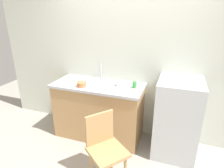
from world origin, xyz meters
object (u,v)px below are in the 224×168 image
(refrigerator, at_px, (177,118))
(terracotta_bowl, at_px, (81,84))
(chair, at_px, (105,147))
(cup_white, at_px, (119,83))
(cup_green, at_px, (135,85))
(dish_tray, at_px, (82,79))

(refrigerator, relative_size, terracotta_bowl, 8.31)
(chair, bearing_deg, terracotta_bowl, 82.59)
(cup_white, bearing_deg, chair, -82.20)
(terracotta_bowl, distance_m, cup_white, 0.57)
(chair, height_order, cup_green, cup_green)
(refrigerator, distance_m, cup_green, 0.77)
(terracotta_bowl, bearing_deg, cup_green, 15.82)
(refrigerator, distance_m, terracotta_bowl, 1.48)
(refrigerator, bearing_deg, terracotta_bowl, -173.47)
(refrigerator, bearing_deg, cup_white, 176.09)
(refrigerator, distance_m, chair, 1.14)
(cup_green, bearing_deg, dish_tray, 178.81)
(cup_white, bearing_deg, dish_tray, 178.79)
(dish_tray, relative_size, terracotta_bowl, 2.04)
(refrigerator, xyz_separation_m, dish_tray, (-1.53, 0.07, 0.39))
(dish_tray, xyz_separation_m, cup_white, (0.64, -0.01, 0.02))
(dish_tray, height_order, cup_white, cup_white)
(cup_green, bearing_deg, refrigerator, -4.98)
(refrigerator, xyz_separation_m, cup_green, (-0.64, 0.06, 0.41))
(chair, height_order, cup_white, cup_white)
(refrigerator, relative_size, cup_green, 11.80)
(dish_tray, bearing_deg, cup_white, -1.21)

